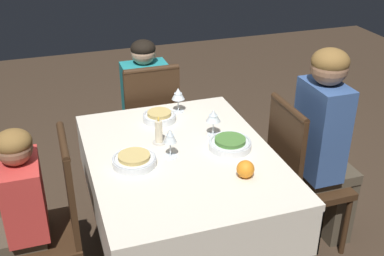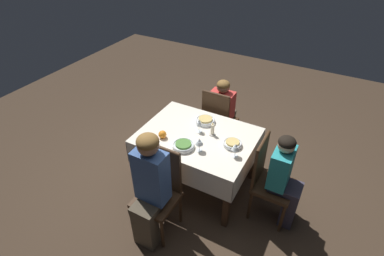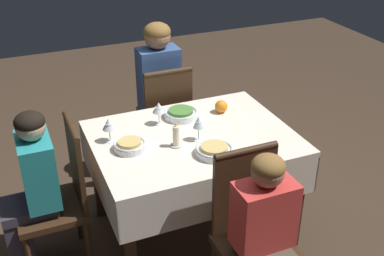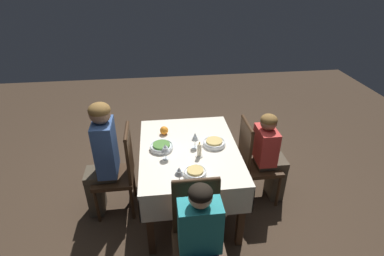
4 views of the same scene
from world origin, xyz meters
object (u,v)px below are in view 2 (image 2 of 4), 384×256
(bowl_south, at_px, (183,145))
(wine_glass_north, at_px, (199,123))
(wine_glass_south, at_px, (199,142))
(orange_fruit, at_px, (162,134))
(dining_table, at_px, (197,142))
(bowl_north, at_px, (205,120))
(chair_east, at_px, (268,177))
(person_child_teal, at_px, (285,178))
(wine_glass_east, at_px, (236,147))
(bowl_east, at_px, (233,144))
(person_child_red, at_px, (223,110))
(person_adult_denim, at_px, (149,185))
(chair_south, at_px, (160,188))
(chair_north, at_px, (218,119))
(candle_centerpiece, at_px, (212,130))

(bowl_south, bearing_deg, wine_glass_north, 87.83)
(wine_glass_south, distance_m, orange_fruit, 0.44)
(dining_table, distance_m, wine_glass_south, 0.34)
(bowl_north, bearing_deg, chair_east, -18.06)
(person_child_teal, xyz_separation_m, bowl_north, (-1.01, 0.28, 0.18))
(chair_east, relative_size, wine_glass_south, 6.17)
(bowl_south, bearing_deg, wine_glass_east, 14.02)
(chair_east, relative_size, bowl_east, 4.93)
(person_child_red, bearing_deg, bowl_east, 118.66)
(bowl_south, bearing_deg, orange_fruit, 172.55)
(dining_table, bearing_deg, person_adult_denim, -93.73)
(chair_south, relative_size, bowl_east, 4.93)
(chair_east, bearing_deg, orange_fruit, 99.83)
(wine_glass_east, distance_m, bowl_north, 0.64)
(person_adult_denim, distance_m, bowl_south, 0.57)
(person_adult_denim, bearing_deg, person_child_red, 89.98)
(person_child_teal, bearing_deg, person_child_red, 50.01)
(chair_north, bearing_deg, chair_east, 141.13)
(wine_glass_north, bearing_deg, bowl_north, 94.97)
(person_child_teal, relative_size, bowl_east, 5.51)
(chair_east, bearing_deg, candle_centerpiece, 81.04)
(bowl_east, xyz_separation_m, bowl_north, (-0.43, 0.24, -0.00))
(dining_table, height_order, person_adult_denim, person_adult_denim)
(wine_glass_south, bearing_deg, orange_fruit, 179.65)
(bowl_south, bearing_deg, dining_table, 84.62)
(chair_south, bearing_deg, wine_glass_east, 45.31)
(chair_north, relative_size, wine_glass_north, 5.86)
(bowl_north, xyz_separation_m, orange_fruit, (-0.27, -0.47, 0.02))
(bowl_north, height_order, candle_centerpiece, candle_centerpiece)
(chair_north, relative_size, person_child_red, 0.93)
(dining_table, bearing_deg, chair_north, 94.50)
(chair_east, xyz_separation_m, wine_glass_south, (-0.68, -0.20, 0.33))
(chair_north, relative_size, wine_glass_east, 6.14)
(chair_south, distance_m, person_child_red, 1.51)
(chair_east, xyz_separation_m, wine_glass_east, (-0.34, -0.10, 0.33))
(wine_glass_south, xyz_separation_m, orange_fruit, (-0.44, 0.00, -0.07))
(chair_east, xyz_separation_m, person_child_red, (-0.87, 0.87, 0.05))
(chair_north, xyz_separation_m, person_child_red, (0.00, 0.16, 0.05))
(wine_glass_north, bearing_deg, orange_fruit, -135.53)
(person_adult_denim, bearing_deg, wine_glass_south, 72.18)
(bowl_east, bearing_deg, person_adult_denim, -118.68)
(person_child_red, height_order, wine_glass_south, person_child_red)
(chair_east, bearing_deg, wine_glass_east, 107.05)
(candle_centerpiece, bearing_deg, wine_glass_north, -172.90)
(wine_glass_south, relative_size, orange_fruit, 1.79)
(bowl_south, distance_m, candle_centerpiece, 0.38)
(dining_table, xyz_separation_m, bowl_east, (0.40, 0.01, 0.13))
(bowl_south, bearing_deg, chair_north, 91.76)
(wine_glass_north, bearing_deg, chair_east, -6.06)
(wine_glass_east, xyz_separation_m, wine_glass_north, (-0.50, 0.19, 0.00))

